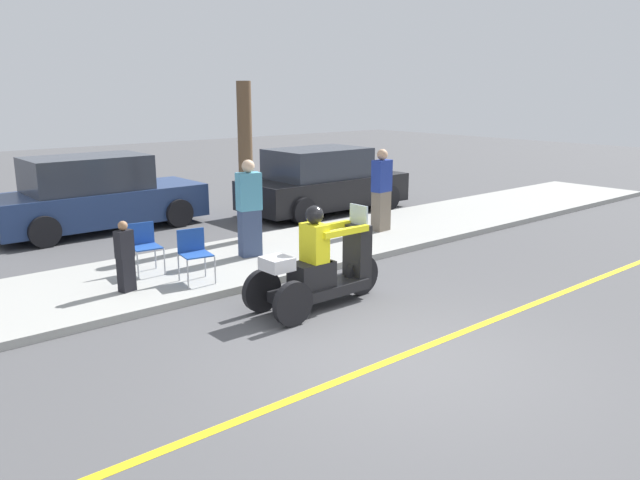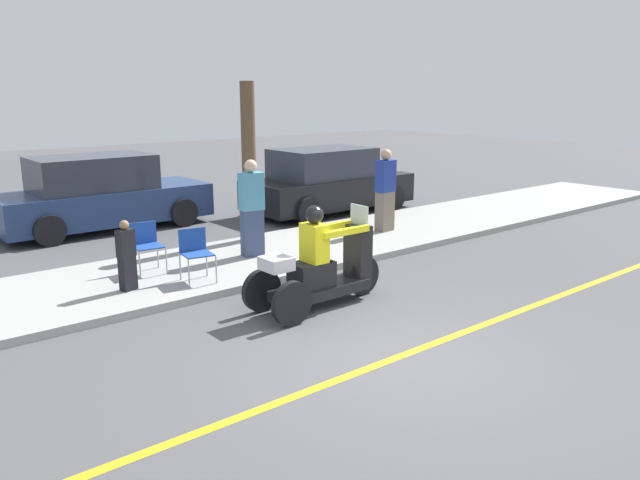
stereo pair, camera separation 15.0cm
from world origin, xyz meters
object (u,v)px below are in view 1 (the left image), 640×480
spectator_with_child (381,192)px  folding_chair_curbside (194,250)px  parked_car_lot_left (96,196)px  spectator_end_of_line (125,258)px  folding_chair_set_back (144,243)px  parked_car_lot_center (322,182)px  motorcycle_trike (321,271)px  tree_trunk (246,163)px  spectator_mid_group (249,210)px

spectator_with_child → folding_chair_curbside: size_ratio=2.13×
folding_chair_curbside → parked_car_lot_left: 5.15m
spectator_end_of_line → parked_car_lot_left: 5.16m
spectator_with_child → folding_chair_set_back: spectator_with_child is taller
spectator_end_of_line → spectator_with_child: spectator_with_child is taller
parked_car_lot_center → parked_car_lot_left: bearing=162.9°
motorcycle_trike → folding_chair_set_back: motorcycle_trike is taller
folding_chair_curbside → parked_car_lot_left: parked_car_lot_left is taller
tree_trunk → folding_chair_curbside: bearing=-141.1°
folding_chair_curbside → tree_trunk: bearing=38.9°
folding_chair_set_back → tree_trunk: tree_trunk is taller
parked_car_lot_center → spectator_with_child: bearing=-105.5°
spectator_with_child → spectator_mid_group: (-3.32, 0.06, 0.01)m
spectator_end_of_line → spectator_with_child: (5.89, 0.45, 0.32)m
tree_trunk → spectator_with_child: bearing=-22.6°
tree_trunk → motorcycle_trike: bearing=-108.0°
motorcycle_trike → folding_chair_set_back: 3.20m
motorcycle_trike → folding_chair_curbside: size_ratio=2.71×
folding_chair_curbside → tree_trunk: size_ratio=0.26×
spectator_mid_group → parked_car_lot_left: size_ratio=0.38×
spectator_end_of_line → parked_car_lot_left: parked_car_lot_left is taller
folding_chair_set_back → parked_car_lot_left: parked_car_lot_left is taller
spectator_with_child → folding_chair_set_back: 5.26m
spectator_with_child → tree_trunk: size_ratio=0.56×
folding_chair_set_back → folding_chair_curbside: same height
spectator_end_of_line → parked_car_lot_center: parked_car_lot_center is taller
spectator_with_child → folding_chair_curbside: spectator_with_child is taller
spectator_with_child → spectator_mid_group: bearing=179.0°
parked_car_lot_left → parked_car_lot_center: size_ratio=1.03×
spectator_end_of_line → folding_chair_set_back: bearing=49.8°
spectator_mid_group → parked_car_lot_left: spectator_mid_group is taller
motorcycle_trike → spectator_with_child: (3.87, 2.58, 0.42)m
parked_car_lot_left → parked_car_lot_center: 5.48m
folding_chair_set_back → folding_chair_curbside: size_ratio=1.00×
motorcycle_trike → tree_trunk: bearing=72.0°
spectator_end_of_line → tree_trunk: (3.21, 1.57, 1.04)m
folding_chair_curbside → tree_trunk: 2.98m
spectator_end_of_line → spectator_mid_group: bearing=11.2°
motorcycle_trike → spectator_with_child: size_ratio=1.28×
folding_chair_set_back → folding_chair_curbside: bearing=-67.3°
parked_car_lot_center → folding_chair_set_back: bearing=-157.0°
motorcycle_trike → spectator_end_of_line: size_ratio=2.06×
parked_car_lot_center → spectator_end_of_line: bearing=-153.5°
folding_chair_curbside → parked_car_lot_left: size_ratio=0.18×
spectator_mid_group → folding_chair_curbside: spectator_mid_group is taller
folding_chair_curbside → parked_car_lot_left: bearing=85.4°
spectator_mid_group → spectator_end_of_line: bearing=-168.8°
parked_car_lot_left → tree_trunk: 3.92m
motorcycle_trike → folding_chair_curbside: motorcycle_trike is taller
spectator_mid_group → folding_chair_curbside: (-1.52, -0.70, -0.34)m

